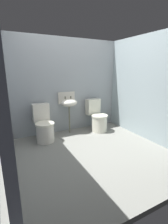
{
  "coord_description": "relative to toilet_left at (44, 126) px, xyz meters",
  "views": [
    {
      "loc": [
        -1.42,
        -2.45,
        1.51
      ],
      "look_at": [
        0.0,
        0.32,
        0.7
      ],
      "focal_mm": 26.13,
      "sensor_mm": 36.0,
      "label": 1
    }
  ],
  "objects": [
    {
      "name": "ground_plane",
      "position": [
        0.67,
        -0.91,
        -0.36
      ],
      "size": [
        3.16,
        2.93,
        0.08
      ],
      "primitive_type": "cube",
      "color": "slate"
    },
    {
      "name": "wall_back",
      "position": [
        0.67,
        0.4,
        0.8
      ],
      "size": [
        3.16,
        0.1,
        2.23
      ],
      "primitive_type": "cube",
      "color": "#939BA0",
      "rests_on": "ground"
    },
    {
      "name": "wall_left",
      "position": [
        -0.76,
        -0.81,
        0.8
      ],
      "size": [
        0.1,
        2.73,
        2.23
      ],
      "primitive_type": "cube",
      "color": "#8E96A6",
      "rests_on": "ground"
    },
    {
      "name": "sink",
      "position": [
        0.66,
        0.19,
        0.43
      ],
      "size": [
        0.42,
        0.35,
        0.99
      ],
      "color": "#686854",
      "rests_on": "ground"
    },
    {
      "name": "wall_right",
      "position": [
        2.1,
        -0.81,
        0.8
      ],
      "size": [
        0.1,
        2.73,
        2.23
      ],
      "primitive_type": "cube",
      "color": "#90A1A5",
      "rests_on": "ground"
    },
    {
      "name": "toilet_left",
      "position": [
        0.0,
        0.0,
        0.0
      ],
      "size": [
        0.41,
        0.59,
        0.78
      ],
      "rotation": [
        0.0,
        0.0,
        3.15
      ],
      "color": "silver",
      "rests_on": "ground"
    },
    {
      "name": "toilet_right",
      "position": [
        1.36,
        0.0,
        0.0
      ],
      "size": [
        0.42,
        0.61,
        0.78
      ],
      "rotation": [
        0.0,
        0.0,
        3.19
      ],
      "color": "silver",
      "rests_on": "ground"
    }
  ]
}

